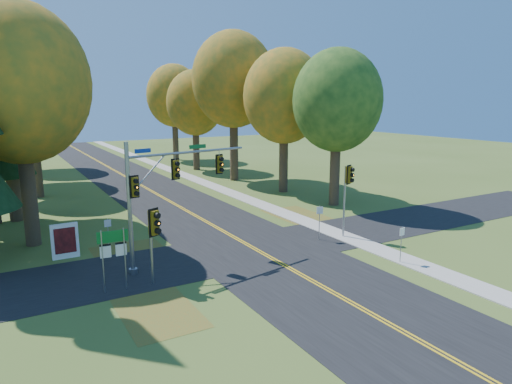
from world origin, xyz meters
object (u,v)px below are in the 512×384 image
traffic_mast (162,186)px  route_sign_cluster (113,248)px  east_signal_pole (348,183)px  info_kiosk (65,241)px

traffic_mast → route_sign_cluster: (-3.03, -1.97, -2.21)m
east_signal_pole → info_kiosk: (-16.05, 4.73, -2.56)m
east_signal_pole → traffic_mast: bearing=152.7°
traffic_mast → info_kiosk: (-4.37, 3.87, -3.30)m
east_signal_pole → info_kiosk: 16.93m
traffic_mast → east_signal_pole: bearing=-15.8°
route_sign_cluster → info_kiosk: bearing=105.9°
traffic_mast → route_sign_cluster: traffic_mast is taller
east_signal_pole → info_kiosk: east_signal_pole is taller
traffic_mast → east_signal_pole: 11.74m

